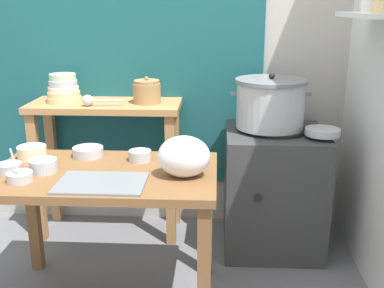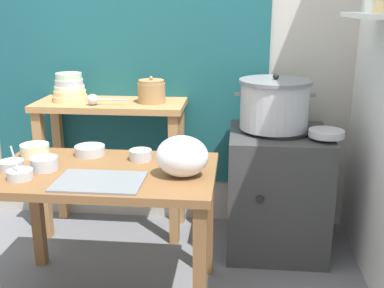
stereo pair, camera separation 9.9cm
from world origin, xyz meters
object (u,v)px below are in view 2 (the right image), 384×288
at_px(stove_block, 277,190).
at_px(prep_bowl_2, 20,174).
at_px(prep_table, 105,191).
at_px(ladle, 94,100).
at_px(bowl_stack_enamel, 70,89).
at_px(prep_bowl_5, 12,165).
at_px(prep_bowl_4, 44,163).
at_px(back_shelf_table, 112,135).
at_px(wide_pan, 326,133).
at_px(clay_pot, 151,91).
at_px(prep_bowl_3, 90,150).
at_px(prep_bowl_1, 35,150).
at_px(serving_tray, 99,181).
at_px(plastic_bag, 182,156).
at_px(steamer_pot, 274,104).
at_px(prep_bowl_0, 141,154).

bearing_deg(stove_block, prep_bowl_2, -147.63).
height_order(prep_table, ladle, ladle).
xyz_separation_m(bowl_stack_enamel, prep_bowl_5, (-0.02, -0.81, -0.24)).
bearing_deg(stove_block, prep_bowl_4, -150.88).
height_order(stove_block, prep_bowl_5, stove_block).
bearing_deg(prep_table, prep_bowl_4, -174.63).
height_order(prep_table, back_shelf_table, back_shelf_table).
relative_size(bowl_stack_enamel, wide_pan, 1.08).
bearing_deg(wide_pan, prep_table, -156.50).
bearing_deg(clay_pot, prep_bowl_3, -113.95).
relative_size(ladle, prep_bowl_4, 1.88).
bearing_deg(prep_bowl_3, wide_pan, 12.15).
xyz_separation_m(prep_table, prep_bowl_1, (-0.42, 0.17, 0.15)).
height_order(serving_tray, plastic_bag, plastic_bag).
distance_m(ladle, serving_tray, 0.90).
distance_m(stove_block, serving_tray, 1.24).
relative_size(clay_pot, prep_bowl_5, 1.46).
bearing_deg(ladle, prep_table, -70.18).
relative_size(plastic_bag, prep_bowl_3, 1.53).
height_order(serving_tray, prep_bowl_5, prep_bowl_5).
distance_m(ladle, prep_bowl_3, 0.49).
bearing_deg(prep_bowl_5, serving_tray, -14.71).
height_order(stove_block, serving_tray, stove_block).
distance_m(bowl_stack_enamel, prep_bowl_4, 0.83).
bearing_deg(clay_pot, ladle, -162.29).
bearing_deg(prep_bowl_3, prep_bowl_4, -121.11).
relative_size(steamer_pot, prep_bowl_3, 2.95).
distance_m(prep_table, wide_pan, 1.27).
xyz_separation_m(prep_table, steamer_pot, (0.87, 0.66, 0.32)).
relative_size(prep_bowl_3, prep_bowl_4, 1.21).
bearing_deg(stove_block, steamer_pot, 153.38).
xyz_separation_m(ladle, prep_bowl_2, (-0.12, -0.82, -0.19)).
distance_m(serving_tray, prep_bowl_1, 0.57).
bearing_deg(prep_bowl_3, ladle, 102.71).
bearing_deg(prep_bowl_2, ladle, 81.94).
relative_size(bowl_stack_enamel, serving_tray, 0.54).
relative_size(bowl_stack_enamel, prep_bowl_3, 1.34).
bearing_deg(prep_bowl_2, bowl_stack_enamel, 94.54).
xyz_separation_m(steamer_pot, prep_bowl_0, (-0.72, -0.49, -0.18)).
height_order(stove_block, ladle, ladle).
xyz_separation_m(prep_table, prep_bowl_3, (-0.14, 0.22, 0.14)).
xyz_separation_m(plastic_bag, prep_bowl_5, (-0.85, 0.01, -0.07)).
distance_m(steamer_pot, wide_pan, 0.35).
distance_m(back_shelf_table, ladle, 0.29).
bearing_deg(prep_bowl_0, prep_bowl_2, -146.99).
relative_size(bowl_stack_enamel, prep_bowl_1, 1.44).
bearing_deg(clay_pot, prep_bowl_2, -116.22).
xyz_separation_m(plastic_bag, prep_bowl_2, (-0.75, -0.11, -0.07)).
distance_m(back_shelf_table, serving_tray, 0.96).
bearing_deg(prep_bowl_5, steamer_pot, 28.12).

